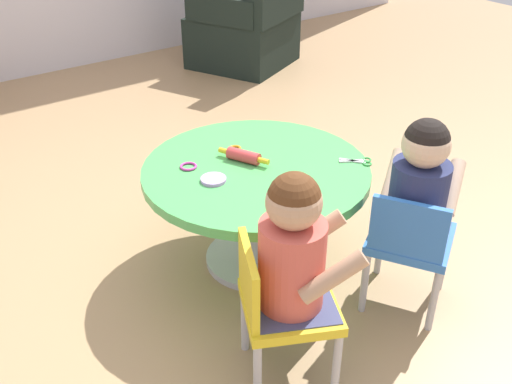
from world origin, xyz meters
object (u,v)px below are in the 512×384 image
(child_chair_right, at_px, (409,242))
(seated_child_right, at_px, (420,185))
(craft_table, at_px, (256,190))
(rolling_pin, at_px, (244,156))
(child_chair_left, at_px, (280,305))
(seated_child_left, at_px, (294,248))
(craft_scissors, at_px, (361,161))
(armchair_dark, at_px, (248,27))

(child_chair_right, height_order, seated_child_right, seated_child_right)
(craft_table, height_order, rolling_pin, rolling_pin)
(child_chair_left, relative_size, seated_child_left, 1.05)
(seated_child_right, bearing_deg, rolling_pin, 118.91)
(child_chair_right, height_order, rolling_pin, child_chair_right)
(seated_child_right, bearing_deg, child_chair_left, -179.09)
(craft_scissors, bearing_deg, child_chair_left, -153.41)
(craft_table, height_order, craft_scissors, craft_scissors)
(craft_table, bearing_deg, seated_child_right, -59.01)
(seated_child_left, height_order, rolling_pin, seated_child_left)
(child_chair_right, bearing_deg, seated_child_left, -179.25)
(craft_table, distance_m, craft_scissors, 0.44)
(child_chair_right, bearing_deg, armchair_dark, 66.19)
(seated_child_left, bearing_deg, rolling_pin, 67.60)
(rolling_pin, relative_size, craft_scissors, 1.62)
(seated_child_left, xyz_separation_m, child_chair_right, (0.57, 0.01, -0.23))
(child_chair_left, bearing_deg, rolling_pin, 64.33)
(craft_table, xyz_separation_m, armchair_dark, (1.50, 2.15, -0.05))
(child_chair_left, xyz_separation_m, rolling_pin, (0.30, 0.63, 0.19))
(child_chair_right, bearing_deg, craft_scissors, 78.02)
(child_chair_right, distance_m, seated_child_right, 0.23)
(seated_child_left, xyz_separation_m, craft_scissors, (0.65, 0.36, -0.06))
(craft_table, relative_size, child_chair_right, 1.72)
(seated_child_right, height_order, craft_scissors, seated_child_right)
(child_chair_right, relative_size, craft_scissors, 3.99)
(child_chair_left, height_order, child_chair_right, same)
(child_chair_left, relative_size, rolling_pin, 2.46)
(seated_child_right, relative_size, rolling_pin, 2.35)
(rolling_pin, bearing_deg, craft_scissors, -36.84)
(craft_table, bearing_deg, craft_scissors, -30.34)
(seated_child_right, distance_m, armchair_dark, 2.95)
(armchair_dark, distance_m, craft_scissors, 2.63)
(child_chair_left, distance_m, armchair_dark, 3.26)
(rolling_pin, bearing_deg, child_chair_right, -64.31)
(seated_child_right, bearing_deg, child_chair_right, -149.47)
(seated_child_left, xyz_separation_m, armchair_dark, (1.77, 2.73, -0.22))
(child_chair_left, relative_size, armchair_dark, 0.57)
(seated_child_right, xyz_separation_m, rolling_pin, (-0.34, 0.62, -0.04))
(craft_table, relative_size, rolling_pin, 4.24)
(seated_child_right, distance_m, rolling_pin, 0.71)
(armchair_dark, bearing_deg, seated_child_right, -113.36)
(rolling_pin, height_order, craft_scissors, rolling_pin)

